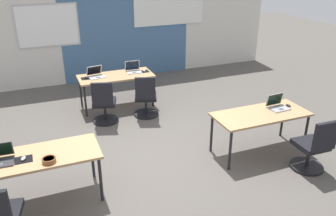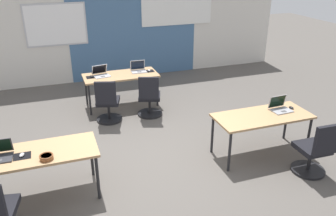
# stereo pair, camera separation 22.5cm
# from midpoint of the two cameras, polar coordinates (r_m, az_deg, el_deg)

# --- Properties ---
(ground_plane) EXTENTS (24.00, 24.00, 0.00)m
(ground_plane) POSITION_cam_midpoint_polar(r_m,az_deg,el_deg) (5.99, -4.08, -7.54)
(ground_plane) COLOR #56514C
(back_wall_assembly) EXTENTS (10.00, 0.27, 2.80)m
(back_wall_assembly) POSITION_cam_midpoint_polar(r_m,az_deg,el_deg) (9.36, -12.43, 12.95)
(back_wall_assembly) COLOR silver
(back_wall_assembly) RESTS_ON ground
(desk_near_left) EXTENTS (1.60, 0.70, 0.72)m
(desk_near_left) POSITION_cam_midpoint_polar(r_m,az_deg,el_deg) (4.95, -21.83, -7.87)
(desk_near_left) COLOR tan
(desk_near_left) RESTS_ON ground
(desk_near_right) EXTENTS (1.60, 0.70, 0.72)m
(desk_near_right) POSITION_cam_midpoint_polar(r_m,az_deg,el_deg) (5.92, 13.94, -1.39)
(desk_near_right) COLOR tan
(desk_near_right) RESTS_ON ground
(desk_far_center) EXTENTS (1.60, 0.70, 0.72)m
(desk_far_center) POSITION_cam_midpoint_polar(r_m,az_deg,el_deg) (7.65, -9.40, 4.89)
(desk_far_center) COLOR tan
(desk_far_center) RESTS_ON ground
(laptop_far_right) EXTENTS (0.34, 0.28, 0.24)m
(laptop_far_right) POSITION_cam_midpoint_polar(r_m,az_deg,el_deg) (7.79, -6.55, 6.28)
(laptop_far_right) COLOR #B7B7BC
(laptop_far_right) RESTS_ON desk_far_center
(mousepad_far_right) EXTENTS (0.22, 0.19, 0.00)m
(mousepad_far_right) POSITION_cam_midpoint_polar(r_m,az_deg,el_deg) (7.80, -4.80, 6.01)
(mousepad_far_right) COLOR black
(mousepad_far_right) RESTS_ON desk_far_center
(mouse_far_right) EXTENTS (0.06, 0.10, 0.03)m
(mouse_far_right) POSITION_cam_midpoint_polar(r_m,az_deg,el_deg) (7.80, -4.81, 6.14)
(mouse_far_right) COLOR #B2B2B7
(mouse_far_right) RESTS_ON mousepad_far_right
(chair_far_right) EXTENTS (0.56, 0.61, 0.92)m
(chair_far_right) POSITION_cam_midpoint_polar(r_m,az_deg,el_deg) (7.16, -4.57, 1.36)
(chair_far_right) COLOR black
(chair_far_right) RESTS_ON ground
(laptop_far_left) EXTENTS (0.38, 0.36, 0.22)m
(laptop_far_left) POSITION_cam_midpoint_polar(r_m,az_deg,el_deg) (7.59, -12.57, 5.36)
(laptop_far_left) COLOR silver
(laptop_far_left) RESTS_ON desk_far_center
(mousepad_far_left) EXTENTS (0.22, 0.19, 0.00)m
(mousepad_far_left) POSITION_cam_midpoint_polar(r_m,az_deg,el_deg) (7.56, -14.09, 4.75)
(mousepad_far_left) COLOR black
(mousepad_far_left) RESTS_ON desk_far_center
(mouse_far_left) EXTENTS (0.08, 0.11, 0.03)m
(mouse_far_left) POSITION_cam_midpoint_polar(r_m,az_deg,el_deg) (7.55, -14.11, 4.88)
(mouse_far_left) COLOR black
(mouse_far_left) RESTS_ON mousepad_far_left
(chair_far_left) EXTENTS (0.55, 0.60, 0.92)m
(chair_far_left) POSITION_cam_midpoint_polar(r_m,az_deg,el_deg) (6.99, -11.35, 0.37)
(chair_far_left) COLOR black
(chair_far_left) RESTS_ON ground
(laptop_near_left_end) EXTENTS (0.34, 0.31, 0.23)m
(laptop_near_left_end) POSITION_cam_midpoint_polar(r_m,az_deg,el_deg) (4.95, -27.14, -7.40)
(laptop_near_left_end) COLOR #333338
(laptop_near_left_end) RESTS_ON desk_near_left
(mousepad_near_left_end) EXTENTS (0.22, 0.19, 0.00)m
(mousepad_near_left_end) POSITION_cam_midpoint_polar(r_m,az_deg,el_deg) (4.89, -23.89, -7.78)
(mousepad_near_left_end) COLOR black
(mousepad_near_left_end) RESTS_ON desk_near_left
(mouse_near_left_end) EXTENTS (0.09, 0.11, 0.03)m
(mouse_near_left_end) POSITION_cam_midpoint_polar(r_m,az_deg,el_deg) (4.88, -23.93, -7.59)
(mouse_near_left_end) COLOR #B2B2B7
(mouse_near_left_end) RESTS_ON mousepad_near_left_end
(laptop_near_right_end) EXTENTS (0.34, 0.29, 0.23)m
(laptop_near_right_end) POSITION_cam_midpoint_polar(r_m,az_deg,el_deg) (6.15, 16.57, 0.42)
(laptop_near_right_end) COLOR #9E9EA3
(laptop_near_right_end) RESTS_ON desk_near_right
(mouse_near_right_end) EXTENTS (0.06, 0.10, 0.03)m
(mouse_near_right_end) POSITION_cam_midpoint_polar(r_m,az_deg,el_deg) (6.29, 18.21, 0.40)
(mouse_near_right_end) COLOR black
(mouse_near_right_end) RESTS_ON desk_near_right
(chair_near_right_end) EXTENTS (0.52, 0.55, 0.92)m
(chair_near_right_end) POSITION_cam_midpoint_polar(r_m,az_deg,el_deg) (5.78, 21.74, -6.32)
(chair_near_right_end) COLOR black
(chair_near_right_end) RESTS_ON ground
(snack_bowl) EXTENTS (0.18, 0.18, 0.06)m
(snack_bowl) POSITION_cam_midpoint_polar(r_m,az_deg,el_deg) (4.70, -20.31, -8.00)
(snack_bowl) COLOR brown
(snack_bowl) RESTS_ON desk_near_left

